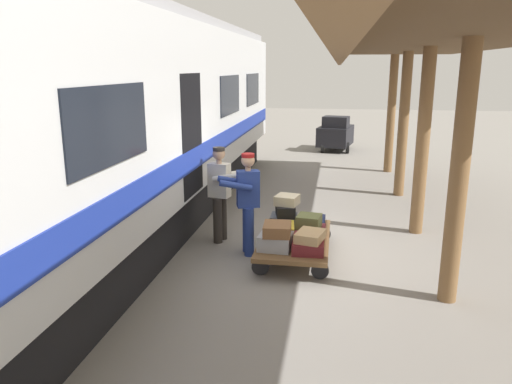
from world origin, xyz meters
TOP-DOWN VIEW (x-y plane):
  - ground_plane at (0.00, 0.00)m, footprint 60.00×60.00m
  - platform_canopy at (-1.99, 0.00)m, footprint 3.20×15.07m
  - train_car at (3.35, -0.00)m, footprint 3.02×17.05m
  - luggage_cart at (0.11, 0.18)m, footprint 1.15×2.10m
  - suitcase_maroon_trunk at (-0.14, 0.76)m, footprint 0.48×0.60m
  - suitcase_gray_aluminum at (0.36, 0.76)m, footprint 0.53×0.50m
  - suitcase_burgundy_valise at (-0.14, 0.18)m, footprint 0.48×0.65m
  - suitcase_slate_roller at (0.36, -0.40)m, footprint 0.45×0.46m
  - suitcase_navy_fabric at (-0.14, -0.40)m, footprint 0.44×0.58m
  - suitcase_yellow_case at (0.36, 0.18)m, footprint 0.52×0.55m
  - suitcase_brown_leather at (0.33, 0.78)m, footprint 0.44×0.50m
  - suitcase_black_hardshell at (0.33, -0.37)m, footprint 0.40×0.53m
  - suitcase_olive_duffel at (-0.11, 0.16)m, footprint 0.42×0.43m
  - suitcase_cream_canvas at (0.30, -0.39)m, footprint 0.44×0.45m
  - suitcase_tan_vintage at (-0.17, 0.79)m, footprint 0.47×0.56m
  - porter_in_overalls at (0.91, 0.18)m, footprint 0.73×0.57m
  - porter_by_door at (1.48, -0.36)m, footprint 0.72×0.52m
  - baggage_tug at (-0.46, -10.77)m, footprint 1.40×1.88m

SIDE VIEW (x-z plane):
  - ground_plane at x=0.00m, z-range 0.00..0.00m
  - luggage_cart at x=0.11m, z-range 0.12..0.45m
  - suitcase_navy_fabric at x=-0.14m, z-range 0.33..0.50m
  - suitcase_burgundy_valise at x=-0.14m, z-range 0.33..0.50m
  - suitcase_maroon_trunk at x=-0.14m, z-range 0.33..0.51m
  - suitcase_slate_roller at x=0.36m, z-range 0.33..0.53m
  - suitcase_yellow_case at x=0.36m, z-range 0.33..0.54m
  - suitcase_gray_aluminum at x=0.36m, z-range 0.33..0.57m
  - suitcase_tan_vintage at x=-0.17m, z-range 0.51..0.65m
  - suitcase_olive_duffel at x=-0.11m, z-range 0.50..0.71m
  - baggage_tug at x=-0.46m, z-range -0.02..1.28m
  - suitcase_black_hardshell at x=0.33m, z-range 0.53..0.73m
  - suitcase_brown_leather at x=0.33m, z-range 0.57..0.74m
  - suitcase_cream_canvas at x=0.30m, z-range 0.73..0.89m
  - porter_in_overalls at x=0.91m, z-range 0.07..1.78m
  - porter_by_door at x=1.48m, z-range 0.07..1.78m
  - train_car at x=3.35m, z-range 0.06..4.06m
  - platform_canopy at x=-1.99m, z-range 1.46..5.02m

